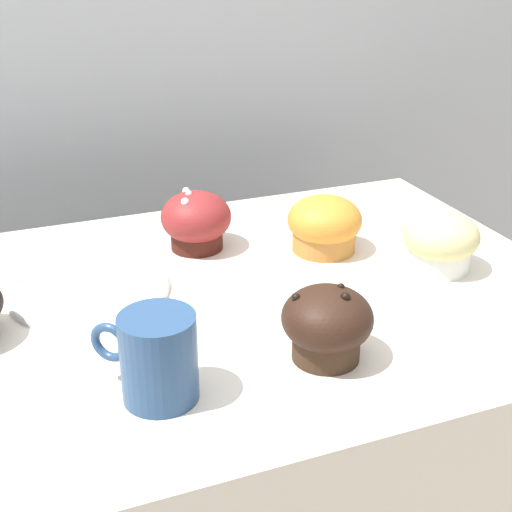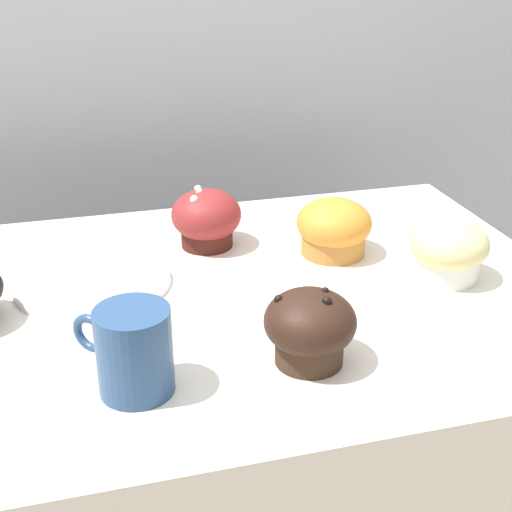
% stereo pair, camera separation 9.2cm
% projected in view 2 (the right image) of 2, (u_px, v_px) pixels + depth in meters
% --- Properties ---
extents(wall_back, '(3.20, 0.10, 1.80)m').
position_uv_depth(wall_back, '(139.00, 167.00, 1.44)').
color(wall_back, '#B2B7BC').
rests_on(wall_back, ground).
extents(muffin_front_center, '(0.10, 0.10, 0.09)m').
position_uv_depth(muffin_front_center, '(206.00, 219.00, 1.04)').
color(muffin_front_center, '#451A13').
rests_on(muffin_front_center, display_counter).
extents(muffin_back_left, '(0.11, 0.11, 0.08)m').
position_uv_depth(muffin_back_left, '(334.00, 228.00, 1.02)').
color(muffin_back_left, '#BF7A36').
rests_on(muffin_back_left, display_counter).
extents(muffin_front_left, '(0.10, 0.10, 0.09)m').
position_uv_depth(muffin_front_left, '(310.00, 327.00, 0.76)').
color(muffin_front_left, '#3B2819').
rests_on(muffin_front_left, display_counter).
extents(muffin_front_right, '(0.10, 0.10, 0.08)m').
position_uv_depth(muffin_front_right, '(449.00, 250.00, 0.95)').
color(muffin_front_right, white).
rests_on(muffin_front_right, display_counter).
extents(coffee_cup, '(0.10, 0.10, 0.09)m').
position_uv_depth(coffee_cup, '(133.00, 349.00, 0.71)').
color(coffee_cup, navy).
rests_on(coffee_cup, display_counter).
extents(serving_plate, '(0.21, 0.21, 0.01)m').
position_uv_depth(serving_plate, '(93.00, 281.00, 0.94)').
color(serving_plate, white).
rests_on(serving_plate, display_counter).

